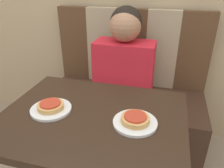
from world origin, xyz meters
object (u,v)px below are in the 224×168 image
at_px(plate_right, 135,123).
at_px(plate_left, 51,109).
at_px(person, 125,56).
at_px(pizza_right, 135,119).
at_px(pizza_left, 51,106).

bearing_deg(plate_right, plate_left, 180.00).
bearing_deg(person, plate_right, -74.34).
bearing_deg(plate_right, pizza_right, 3.58).
bearing_deg(person, plate_left, -105.66).
distance_m(person, pizza_left, 0.71).
bearing_deg(plate_right, person, 105.66).
bearing_deg(pizza_left, person, 74.34).
distance_m(person, plate_right, 0.71).
height_order(plate_left, pizza_left, pizza_left).
height_order(plate_left, pizza_right, pizza_right).
height_order(plate_left, plate_right, same).
height_order(person, pizza_left, person).
relative_size(person, plate_right, 3.53).
height_order(plate_right, pizza_right, pizza_right).
bearing_deg(pizza_left, plate_right, -0.00).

